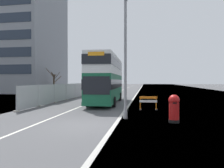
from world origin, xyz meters
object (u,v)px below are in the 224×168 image
object	(u,v)px
car_oncoming_near	(106,89)
car_receding_mid	(114,87)
red_pillar_postbox	(174,107)
roadworks_barrier	(148,102)
double_decker_bus	(106,79)
lamppost_foreground	(125,61)

from	to	relation	value
car_oncoming_near	car_receding_mid	xyz separation A→B (m)	(0.08, 9.27, 0.14)
red_pillar_postbox	roadworks_barrier	xyz separation A→B (m)	(-1.47, 4.99, -0.19)
double_decker_bus	roadworks_barrier	world-z (taller)	double_decker_bus
double_decker_bus	car_receding_mid	xyz separation A→B (m)	(-3.17, 25.75, -1.66)
car_oncoming_near	car_receding_mid	bearing A→B (deg)	89.53
red_pillar_postbox	roadworks_barrier	size ratio (longest dim) A/B	1.10
lamppost_foreground	red_pillar_postbox	size ratio (longest dim) A/B	4.81
roadworks_barrier	lamppost_foreground	bearing A→B (deg)	-110.01
red_pillar_postbox	car_oncoming_near	distance (m)	27.72
double_decker_bus	lamppost_foreground	bearing A→B (deg)	-71.30
car_oncoming_near	red_pillar_postbox	bearing A→B (deg)	-70.51
red_pillar_postbox	car_oncoming_near	world-z (taller)	car_oncoming_near
car_receding_mid	lamppost_foreground	bearing A→B (deg)	-79.89
lamppost_foreground	car_oncoming_near	distance (m)	26.26
lamppost_foreground	roadworks_barrier	world-z (taller)	lamppost_foreground
lamppost_foreground	car_oncoming_near	bearing A→B (deg)	103.84
red_pillar_postbox	car_oncoming_near	size ratio (longest dim) A/B	0.40
roadworks_barrier	car_receding_mid	distance (m)	31.37
double_decker_bus	car_receding_mid	world-z (taller)	double_decker_bus
double_decker_bus	red_pillar_postbox	bearing A→B (deg)	-58.12
red_pillar_postbox	car_receding_mid	xyz separation A→B (m)	(-9.17, 35.40, 0.15)
red_pillar_postbox	car_receding_mid	size ratio (longest dim) A/B	0.36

